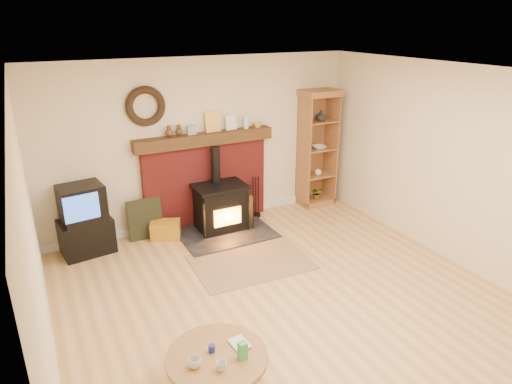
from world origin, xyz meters
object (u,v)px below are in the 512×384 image
wood_stove (221,209)px  curio_cabinet (316,149)px  tv_unit (85,221)px  coffee_table (217,362)px

wood_stove → curio_cabinet: curio_cabinet is taller
wood_stove → curio_cabinet: 2.05m
wood_stove → tv_unit: (-1.97, 0.19, 0.12)m
wood_stove → curio_cabinet: (1.92, 0.28, 0.65)m
tv_unit → curio_cabinet: size_ratio=0.50×
tv_unit → coffee_table: 3.29m
curio_cabinet → coffee_table: 4.70m
curio_cabinet → coffee_table: curio_cabinet is taller
wood_stove → coffee_table: 3.31m
coffee_table → wood_stove: bearing=66.1°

